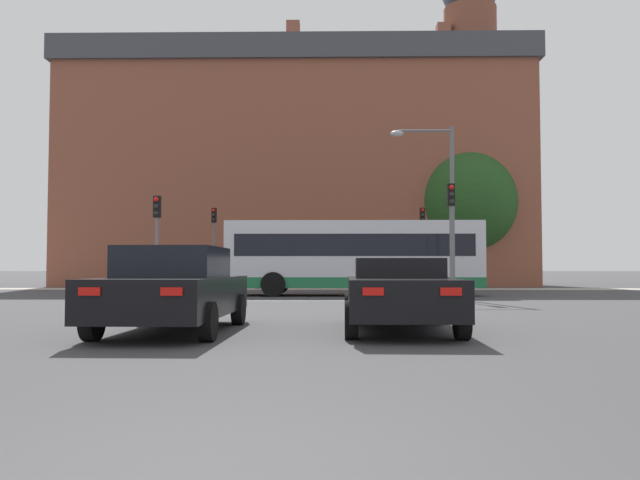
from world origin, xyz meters
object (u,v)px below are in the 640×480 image
object	(u,v)px
traffic_light_far_right	(423,235)
car_roadster_right	(399,294)
traffic_light_near_right	(451,222)
car_saloon_left	(175,289)
traffic_light_near_left	(157,229)
pedestrian_waiting	(257,269)
traffic_light_far_left	(214,235)
street_lamp_junction	(440,191)
pedestrian_walking_east	(268,270)
bus_crossing_lead	(353,256)

from	to	relation	value
traffic_light_far_right	car_roadster_right	bearing A→B (deg)	-99.65
traffic_light_near_right	traffic_light_far_right	bearing A→B (deg)	86.74
car_saloon_left	car_roadster_right	distance (m)	4.14
car_saloon_left	traffic_light_near_right	world-z (taller)	traffic_light_near_right
traffic_light_near_left	pedestrian_waiting	bearing A→B (deg)	78.93
car_roadster_right	traffic_light_far_left	xyz separation A→B (m)	(-7.59, 22.16, 2.27)
traffic_light_near_left	pedestrian_waiting	size ratio (longest dim) A/B	2.07
traffic_light_near_left	street_lamp_junction	xyz separation A→B (m)	(10.53, 0.64, 1.47)
car_saloon_left	traffic_light_far_left	distance (m)	22.75
pedestrian_walking_east	traffic_light_far_right	bearing A→B (deg)	147.71
pedestrian_waiting	bus_crossing_lead	bearing A→B (deg)	125.25
traffic_light_far_right	traffic_light_near_right	distance (m)	11.09
traffic_light_far_right	street_lamp_junction	world-z (taller)	street_lamp_junction
traffic_light_far_right	traffic_light_far_left	size ratio (longest dim) A/B	0.99
traffic_light_far_right	traffic_light_near_left	world-z (taller)	traffic_light_far_right
pedestrian_walking_east	traffic_light_near_left	bearing A→B (deg)	53.35
car_roadster_right	street_lamp_junction	world-z (taller)	street_lamp_junction
pedestrian_waiting	pedestrian_walking_east	bearing A→B (deg)	-172.81
traffic_light_far_left	pedestrian_walking_east	world-z (taller)	traffic_light_far_left
traffic_light_far_left	pedestrian_waiting	xyz separation A→B (m)	(2.27, 0.90, -1.86)
car_saloon_left	pedestrian_waiting	distance (m)	23.31
bus_crossing_lead	traffic_light_far_left	size ratio (longest dim) A/B	2.39
traffic_light_far_right	traffic_light_far_left	distance (m)	11.29
bus_crossing_lead	traffic_light_near_left	bearing A→B (deg)	-64.51
traffic_light_near_left	traffic_light_far_right	bearing A→B (deg)	42.95
car_roadster_right	traffic_light_near_right	size ratio (longest dim) A/B	1.07
bus_crossing_lead	traffic_light_far_left	bearing A→B (deg)	-135.77
pedestrian_walking_east	car_saloon_left	bearing A→B (deg)	68.56
traffic_light_far_left	bus_crossing_lead	bearing A→B (deg)	-45.77
traffic_light_near_left	pedestrian_waiting	world-z (taller)	traffic_light_near_left
traffic_light_far_right	street_lamp_junction	xyz separation A→B (m)	(-0.81, -9.92, 1.12)
pedestrian_waiting	car_saloon_left	bearing A→B (deg)	97.27
car_saloon_left	traffic_light_near_left	size ratio (longest dim) A/B	1.27
car_roadster_right	traffic_light_near_left	world-z (taller)	traffic_light_near_left
traffic_light_near_right	pedestrian_waiting	world-z (taller)	traffic_light_near_right
car_roadster_right	pedestrian_walking_east	bearing A→B (deg)	102.94
traffic_light_far_right	street_lamp_junction	distance (m)	10.01
traffic_light_near_right	pedestrian_walking_east	world-z (taller)	traffic_light_near_right
bus_crossing_lead	traffic_light_far_left	world-z (taller)	traffic_light_far_left
pedestrian_walking_east	bus_crossing_lead	bearing A→B (deg)	94.84
traffic_light_far_right	pedestrian_walking_east	distance (m)	8.73
car_roadster_right	pedestrian_waiting	xyz separation A→B (m)	(-5.32, 23.07, 0.41)
traffic_light_far_right	street_lamp_junction	size ratio (longest dim) A/B	0.67
traffic_light_near_left	traffic_light_near_right	world-z (taller)	traffic_light_near_right
bus_crossing_lead	traffic_light_near_right	world-z (taller)	traffic_light_near_right
car_saloon_left	pedestrian_walking_east	bearing A→B (deg)	92.52
car_roadster_right	bus_crossing_lead	xyz separation A→B (m)	(-0.29, 14.66, 0.96)
car_roadster_right	pedestrian_waiting	size ratio (longest dim) A/B	2.42
traffic_light_far_right	pedestrian_waiting	xyz separation A→B (m)	(-9.01, 1.36, -1.83)
pedestrian_waiting	street_lamp_junction	bearing A→B (deg)	130.36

